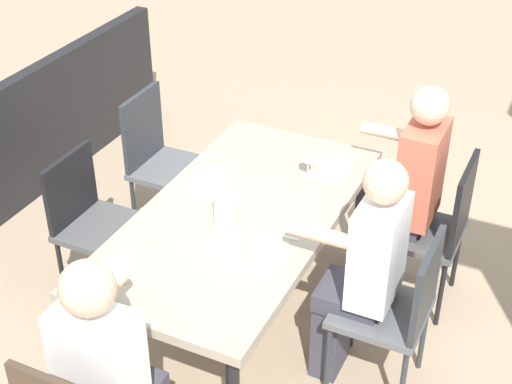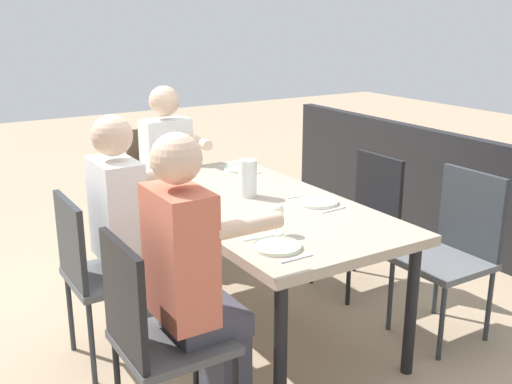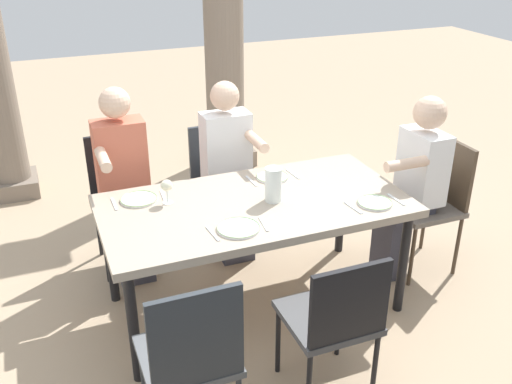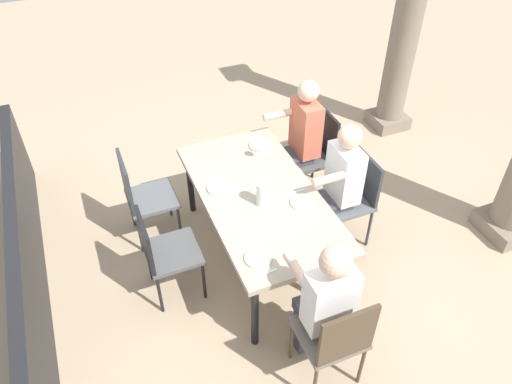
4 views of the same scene
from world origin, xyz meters
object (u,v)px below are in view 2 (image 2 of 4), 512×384
object	(u,v)px
chair_mid_north	(97,267)
plate_1	(316,202)
water_pitcher	(248,180)
dining_table	(255,212)
diner_man_white	(130,230)
plate_3	(240,169)
chair_west_north	(153,330)
plate_0	(277,246)
plate_2	(190,197)
chair_mid_south	(363,212)
chair_head_east	(161,182)
chair_west_south	(454,245)
wine_glass_0	(277,212)
diner_guest_third	(195,279)
diner_woman_green	(171,169)

from	to	relation	value
chair_mid_north	plate_1	xyz separation A→B (m)	(-0.29, -1.17, 0.23)
plate_1	water_pitcher	world-z (taller)	water_pitcher
chair_mid_north	water_pitcher	xyz separation A→B (m)	(0.03, -0.92, 0.32)
dining_table	diner_man_white	world-z (taller)	diner_man_white
diner_man_white	plate_1	size ratio (longest dim) A/B	5.36
chair_mid_north	plate_3	bearing A→B (deg)	-63.82
chair_west_north	plate_3	xyz separation A→B (m)	(1.33, -1.19, 0.23)
plate_0	plate_2	xyz separation A→B (m)	(0.89, 0.00, 0.00)
chair_mid_south	chair_head_east	distance (m)	1.55
chair_mid_south	chair_west_south	bearing A→B (deg)	-179.43
plate_2	plate_3	bearing A→B (deg)	-53.69
chair_west_south	plate_0	world-z (taller)	chair_west_south
chair_head_east	wine_glass_0	xyz separation A→B (m)	(-1.84, 0.18, 0.32)
plate_3	water_pitcher	size ratio (longest dim) A/B	0.98
plate_1	plate_2	distance (m)	0.72
plate_0	diner_guest_third	bearing A→B (deg)	92.75
chair_west_south	diner_woman_green	xyz separation A→B (m)	(1.82, 0.90, 0.16)
chair_west_south	diner_woman_green	size ratio (longest dim) A/B	0.73
chair_mid_north	plate_3	xyz separation A→B (m)	(0.58, -1.19, 0.23)
plate_1	plate_2	xyz separation A→B (m)	(0.45, 0.56, 0.00)
plate_3	plate_1	bearing A→B (deg)	179.09
dining_table	water_pitcher	distance (m)	0.20
plate_3	water_pitcher	bearing A→B (deg)	154.10
chair_west_south	diner_guest_third	distance (m)	1.62
dining_table	diner_man_white	distance (m)	0.71
wine_glass_0	water_pitcher	size ratio (longest dim) A/B	0.71
chair_head_east	diner_guest_third	xyz separation A→B (m)	(-2.02, 0.71, 0.17)
plate_3	chair_west_north	bearing A→B (deg)	138.20
chair_west_south	wine_glass_0	bearing A→B (deg)	80.91
dining_table	plate_3	size ratio (longest dim) A/B	8.83
plate_0	plate_2	size ratio (longest dim) A/B	1.05
chair_mid_south	plate_0	bearing A→B (deg)	121.87
chair_mid_north	wine_glass_0	world-z (taller)	chair_mid_north
plate_0	water_pitcher	xyz separation A→B (m)	(0.76, -0.31, 0.09)
diner_guest_third	dining_table	bearing A→B (deg)	-46.61
dining_table	plate_1	size ratio (longest dim) A/B	7.62
chair_mid_north	water_pitcher	world-z (taller)	water_pitcher
dining_table	diner_guest_third	size ratio (longest dim) A/B	1.38
plate_3	plate_0	bearing A→B (deg)	156.40
dining_table	water_pitcher	bearing A→B (deg)	-11.50
dining_table	plate_1	world-z (taller)	plate_1
diner_man_white	diner_guest_third	bearing A→B (deg)	179.96
diner_woman_green	wine_glass_0	distance (m)	1.67
chair_west_north	dining_table	bearing A→B (deg)	-53.48
chair_west_south	wine_glass_0	distance (m)	1.15
chair_head_east	diner_woman_green	world-z (taller)	diner_woman_green
plate_0	plate_1	size ratio (longest dim) A/B	0.93
dining_table	chair_mid_north	bearing A→B (deg)	84.73
diner_man_white	plate_2	size ratio (longest dim) A/B	6.06
dining_table	chair_mid_north	distance (m)	0.91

